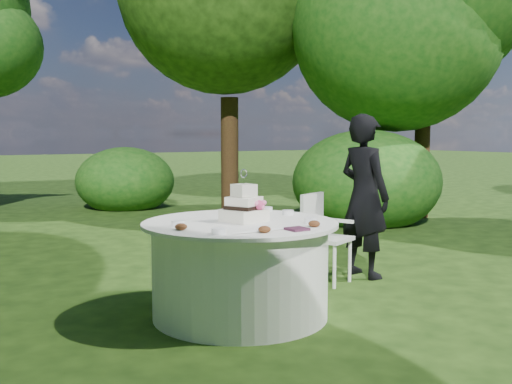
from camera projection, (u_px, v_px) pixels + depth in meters
ground at (240, 316)px, 4.83m from camera, size 80.00×80.00×0.00m
napkins at (297, 229)px, 4.34m from camera, size 0.14×0.14×0.02m
feather_plume at (260, 231)px, 4.28m from camera, size 0.48×0.07×0.01m
guest at (364, 196)px, 6.11m from camera, size 0.44×0.64×1.67m
table at (240, 269)px, 4.80m from camera, size 1.56×1.56×0.77m
cake at (244, 207)px, 4.76m from camera, size 0.35×0.35×0.42m
chair at (321, 230)px, 5.91m from camera, size 0.52×0.52×0.88m
votives at (255, 219)px, 4.79m from camera, size 1.17×0.95×0.04m
petal_cups at (252, 221)px, 4.60m from camera, size 1.03×1.13×0.05m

